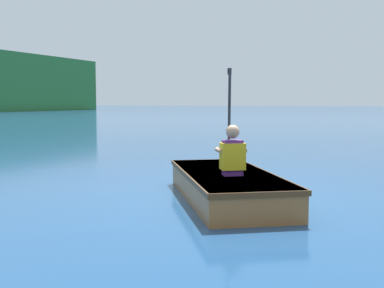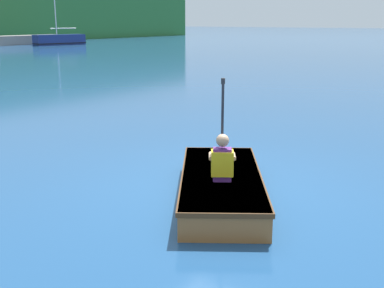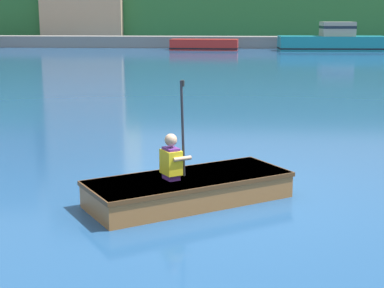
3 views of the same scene
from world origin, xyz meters
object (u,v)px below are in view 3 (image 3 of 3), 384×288
rowboat_foreground (192,187)px  person_paddler (172,158)px  moored_boat_dock_west_inner (333,41)px  moored_boat_dock_west_end (204,45)px

rowboat_foreground → person_paddler: 0.54m
moored_boat_dock_west_inner → rowboat_foreground: 37.41m
person_paddler → rowboat_foreground: bearing=34.0°
moored_boat_dock_west_end → rowboat_foreground: (2.00, -36.80, -0.16)m
person_paddler → moored_boat_dock_west_end: bearing=92.7°
rowboat_foreground → person_paddler: (-0.26, -0.17, 0.45)m
moored_boat_dock_west_end → moored_boat_dock_west_inner: size_ratio=0.66×
moored_boat_dock_west_end → person_paddler: bearing=-87.3°
moored_boat_dock_west_inner → rowboat_foreground: bearing=-101.5°
moored_boat_dock_west_end → moored_boat_dock_west_inner: 9.47m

